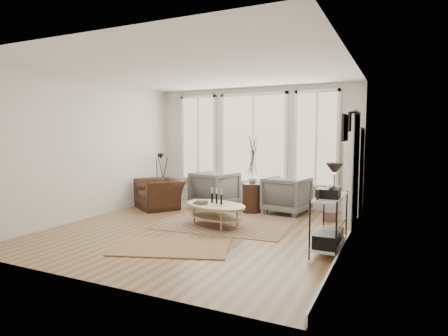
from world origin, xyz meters
The scene contains 17 objects.
room centered at (0.02, 0.03, 1.43)m, with size 5.50×5.54×2.90m.
bay_window centered at (0.00, 2.71, 1.61)m, with size 4.14×0.12×2.24m.
door centered at (2.57, 1.15, 1.12)m, with size 0.09×1.06×2.22m.
bookcase centered at (2.44, 2.23, 0.96)m, with size 0.31×0.85×2.06m.
low_shelf centered at (2.38, -0.30, 0.51)m, with size 0.38×1.08×1.30m.
wall_art centered at (2.58, -0.27, 1.88)m, with size 0.04×0.88×0.44m.
rug_main centered at (0.24, 0.61, 0.01)m, with size 2.51×1.88×0.01m, color brown.
rug_runner centered at (0.15, -1.20, 0.01)m, with size 1.78×0.99×0.01m, color brown.
coffee_table centered at (0.14, 0.32, 0.33)m, with size 1.56×1.27×0.62m.
armchair_left centered at (-0.72, 2.04, 0.43)m, with size 0.92×0.95×0.87m, color slate.
armchair_right centered at (1.06, 2.07, 0.41)m, with size 0.88×0.90×0.82m, color slate.
side_table centered at (0.31, 1.85, 0.87)m, with size 0.43×0.43×1.81m.
vase centered at (0.26, 2.01, 0.76)m, with size 0.21×0.21×0.22m, color silver.
accent_chair centered at (-1.85, 1.32, 0.35)m, with size 1.06×0.93×0.69m, color #331D12.
tripod_camera centered at (-2.25, 1.99, 0.58)m, with size 0.45×0.45×1.27m.
book_stack_near centered at (2.05, 1.74, 0.10)m, with size 0.24×0.31×0.20m, color brown.
book_stack_far centered at (2.05, 1.74, 0.08)m, with size 0.20×0.25×0.16m, color brown.
Camera 1 is at (3.30, -5.97, 1.76)m, focal length 30.00 mm.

